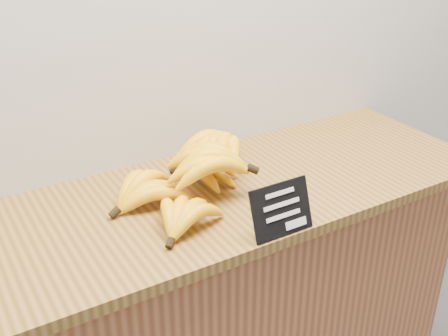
# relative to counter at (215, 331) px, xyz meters

# --- Properties ---
(counter) EXTENTS (1.36, 0.50, 0.90)m
(counter) POSITION_rel_counter_xyz_m (0.00, 0.00, 0.00)
(counter) COLOR #965730
(counter) RESTS_ON ground
(counter_top) EXTENTS (1.54, 0.54, 0.03)m
(counter_top) POSITION_rel_counter_xyz_m (0.00, 0.00, 0.47)
(counter_top) COLOR olive
(counter_top) RESTS_ON counter
(chalkboard_sign) EXTENTS (0.15, 0.05, 0.12)m
(chalkboard_sign) POSITION_rel_counter_xyz_m (0.04, -0.24, 0.54)
(chalkboard_sign) COLOR black
(chalkboard_sign) RESTS_ON counter_top
(banana_pile) EXTENTS (0.44, 0.35, 0.13)m
(banana_pile) POSITION_rel_counter_xyz_m (-0.05, 0.02, 0.54)
(banana_pile) COLOR yellow
(banana_pile) RESTS_ON counter_top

